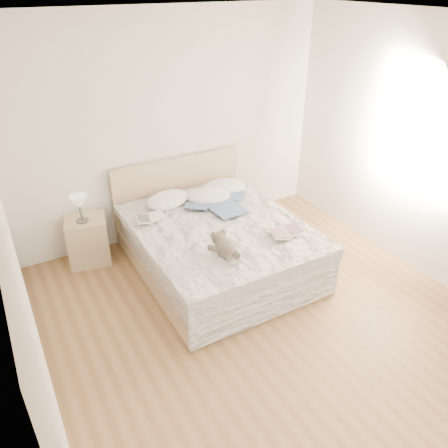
{
  "coord_description": "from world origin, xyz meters",
  "views": [
    {
      "loc": [
        -1.98,
        -2.51,
        2.96
      ],
      "look_at": [
        0.03,
        1.05,
        0.62
      ],
      "focal_mm": 35.0,
      "sensor_mm": 36.0,
      "label": 1
    }
  ],
  "objects_px": {
    "nightstand": "(88,240)",
    "childrens_book": "(286,232)",
    "bed": "(215,243)",
    "teddy_bear": "(225,253)",
    "table_lamp": "(79,203)",
    "photo_book": "(151,218)"
  },
  "relations": [
    {
      "from": "nightstand",
      "to": "childrens_book",
      "type": "relative_size",
      "value": 1.47
    },
    {
      "from": "bed",
      "to": "nightstand",
      "type": "distance_m",
      "value": 1.48
    },
    {
      "from": "nightstand",
      "to": "teddy_bear",
      "type": "relative_size",
      "value": 1.68
    },
    {
      "from": "bed",
      "to": "table_lamp",
      "type": "xyz_separation_m",
      "value": [
        -1.27,
        0.78,
        0.48
      ]
    },
    {
      "from": "childrens_book",
      "to": "bed",
      "type": "bearing_deg",
      "value": 144.84
    },
    {
      "from": "bed",
      "to": "childrens_book",
      "type": "relative_size",
      "value": 5.64
    },
    {
      "from": "table_lamp",
      "to": "teddy_bear",
      "type": "relative_size",
      "value": 0.94
    },
    {
      "from": "teddy_bear",
      "to": "photo_book",
      "type": "bearing_deg",
      "value": 109.27
    },
    {
      "from": "bed",
      "to": "photo_book",
      "type": "xyz_separation_m",
      "value": [
        -0.61,
        0.36,
        0.32
      ]
    },
    {
      "from": "nightstand",
      "to": "teddy_bear",
      "type": "bearing_deg",
      "value": -57.04
    },
    {
      "from": "bed",
      "to": "photo_book",
      "type": "distance_m",
      "value": 0.78
    },
    {
      "from": "nightstand",
      "to": "childrens_book",
      "type": "height_order",
      "value": "childrens_book"
    },
    {
      "from": "bed",
      "to": "photo_book",
      "type": "height_order",
      "value": "bed"
    },
    {
      "from": "bed",
      "to": "photo_book",
      "type": "relative_size",
      "value": 6.58
    },
    {
      "from": "photo_book",
      "to": "teddy_bear",
      "type": "xyz_separation_m",
      "value": [
        0.35,
        -1.05,
        0.02
      ]
    },
    {
      "from": "childrens_book",
      "to": "table_lamp",
      "type": "bearing_deg",
      "value": 156.89
    },
    {
      "from": "teddy_bear",
      "to": "table_lamp",
      "type": "bearing_deg",
      "value": 125.07
    },
    {
      "from": "photo_book",
      "to": "bed",
      "type": "bearing_deg",
      "value": -19.58
    },
    {
      "from": "table_lamp",
      "to": "photo_book",
      "type": "distance_m",
      "value": 0.8
    },
    {
      "from": "nightstand",
      "to": "childrens_book",
      "type": "xyz_separation_m",
      "value": [
        1.75,
        -1.44,
        0.35
      ]
    },
    {
      "from": "bed",
      "to": "teddy_bear",
      "type": "distance_m",
      "value": 0.81
    },
    {
      "from": "bed",
      "to": "table_lamp",
      "type": "bearing_deg",
      "value": 148.26
    }
  ]
}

